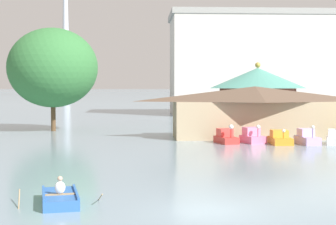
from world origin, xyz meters
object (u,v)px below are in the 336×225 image
Objects in this scene: shoreline_tree_tall_left at (53,68)px; green_roof_pavilion at (258,93)px; pedal_boat_lavender at (307,138)px; boathouse at (255,111)px; background_building_block at (272,64)px; pedal_boat_pink at (252,137)px; rowboat_with_rower at (60,198)px; pedal_boat_red at (226,137)px; pedal_boat_orange at (280,139)px.

green_roof_pavilion is at bearing 15.90° from shoreline_tree_tall_left.
green_roof_pavilion is (0.43, 21.88, 3.57)m from pedal_boat_lavender.
boathouse is 0.46× the size of background_building_block.
shoreline_tree_tall_left reaches higher than pedal_boat_pink.
pedal_boat_lavender is at bearing -62.06° from boathouse.
rowboat_with_rower is at bearing -80.36° from shoreline_tree_tall_left.
pedal_boat_red is 6.97m from pedal_boat_lavender.
background_building_block is (26.88, 72.82, 8.79)m from rowboat_with_rower.
background_building_block is (16.00, 48.83, 8.53)m from pedal_boat_red.
pedal_boat_pink is 51.33m from background_building_block.
pedal_boat_lavender is 0.08× the size of background_building_block.
pedal_boat_orange is 0.26× the size of shoreline_tree_tall_left.
background_building_block is at bearing 74.23° from boathouse.
pedal_boat_pink is (13.26, 24.06, 0.30)m from rowboat_with_rower.
shoreline_tree_tall_left reaches higher than pedal_boat_orange.
rowboat_with_rower is 1.23× the size of pedal_boat_lavender.
pedal_boat_red is 23.00m from shoreline_tree_tall_left.
green_roof_pavilion is at bearing -32.94° from rowboat_with_rower.
green_roof_pavilion is (4.92, 20.62, 3.55)m from pedal_boat_pink.
pedal_boat_lavender is (6.86, -1.20, 0.02)m from pedal_boat_red.
background_building_block reaches higher than shoreline_tree_tall_left.
green_roof_pavilion is (2.72, 21.63, 3.62)m from pedal_boat_orange.
pedal_boat_pink is 24.79m from shoreline_tree_tall_left.
pedal_boat_red is at bearing -109.42° from green_roof_pavilion.
rowboat_with_rower is 78.12m from background_building_block.
pedal_boat_red is at bearing -108.14° from background_building_block.
pedal_boat_orange is (4.57, -0.95, -0.04)m from pedal_boat_red.
shoreline_tree_tall_left is (-24.15, 14.88, 6.54)m from pedal_boat_lavender.
shoreline_tree_tall_left is at bearing -122.86° from pedal_boat_orange.
pedal_boat_red is 52.08m from background_building_block.
background_building_block reaches higher than rowboat_with_rower.
pedal_boat_pink is 0.21× the size of green_roof_pavilion.
pedal_boat_pink is 21.49m from green_roof_pavilion.
shoreline_tree_tall_left is at bearing 157.29° from boathouse.
rowboat_with_rower is 1.25× the size of pedal_boat_red.
pedal_boat_red is (10.88, 23.99, 0.26)m from rowboat_with_rower.
shoreline_tree_tall_left is 48.44m from background_building_block.
rowboat_with_rower is 38.82m from shoreline_tree_tall_left.
background_building_block is (9.14, 50.02, 8.51)m from pedal_boat_lavender.
pedal_boat_lavender is at bearing -91.13° from green_roof_pavilion.
rowboat_with_rower is at bearing -116.61° from boathouse.
boathouse is (-0.96, 5.89, 2.14)m from pedal_boat_orange.
pedal_boat_orange is at bearing -33.79° from shoreline_tree_tall_left.
pedal_boat_orange is at bearing -101.66° from pedal_boat_lavender.
rowboat_with_rower is 0.32× the size of shoreline_tree_tall_left.
boathouse is at bearing 130.00° from pedal_boat_red.
pedal_boat_pink is 4.66m from pedal_boat_lavender.
pedal_boat_pink is 2.42m from pedal_boat_orange.
boathouse reaches higher than pedal_boat_orange.
rowboat_with_rower is 0.30× the size of green_roof_pavilion.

